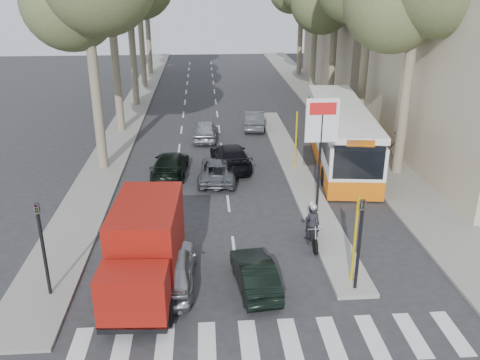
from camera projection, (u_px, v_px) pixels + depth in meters
The scene contains 20 objects.
ground at pixel (260, 272), 19.47m from camera, with size 120.00×120.00×0.00m, color #28282B.
sidewalk_right at pixel (329, 110), 43.18m from camera, with size 3.20×70.00×0.12m, color gray.
median_left at pixel (136, 105), 44.84m from camera, with size 2.40×64.00×0.12m, color gray.
traffic_island at pixel (295, 168), 29.85m from camera, with size 1.50×26.00×0.16m, color gray.
building_far at pixel (382, 6), 49.04m from camera, with size 11.00×20.00×16.00m, color #B7A88E.
billboard at pixel (321, 140), 22.94m from camera, with size 1.50×12.10×5.60m.
traffic_light_island at pixel (361, 230), 17.38m from camera, with size 0.16×0.41×3.60m.
traffic_light_left at pixel (41, 234), 17.11m from camera, with size 0.16×0.41×3.60m.
silver_hatchback at pixel (171, 267), 18.44m from camera, with size 1.73×4.30×1.47m, color #A4A7AC.
dark_hatchback at pixel (255, 274), 18.30m from camera, with size 1.26×3.61×1.19m, color black.
queue_car_a at pixel (218, 170), 28.15m from camera, with size 2.01×4.35×1.21m, color #54585D.
queue_car_b at pixel (231, 156), 29.97m from camera, with size 1.97×4.86×1.41m, color black.
queue_car_c at pixel (205, 130), 35.16m from camera, with size 1.62×4.03×1.37m, color #A8ABB0.
queue_car_d at pixel (255, 120), 37.78m from camera, with size 1.41×4.05×1.34m, color #54565C.
queue_car_e at pixel (170, 164), 28.85m from camera, with size 1.83×4.51×1.31m, color black.
red_truck at pixel (145, 248), 17.89m from camera, with size 2.54×5.96×3.12m.
city_bus at pixel (340, 132), 30.77m from camera, with size 4.29×13.21×3.42m.
motorcycle at pixel (311, 224), 21.40m from camera, with size 0.80×2.23×1.89m.
pedestrian_near at pixel (365, 156), 29.21m from camera, with size 1.00×0.49×1.71m, color #372D44.
pedestrian_far at pixel (398, 143), 31.55m from camera, with size 1.09×0.48×1.68m, color brown.
Camera 1 is at (-2.00, -16.66, 10.52)m, focal length 38.00 mm.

